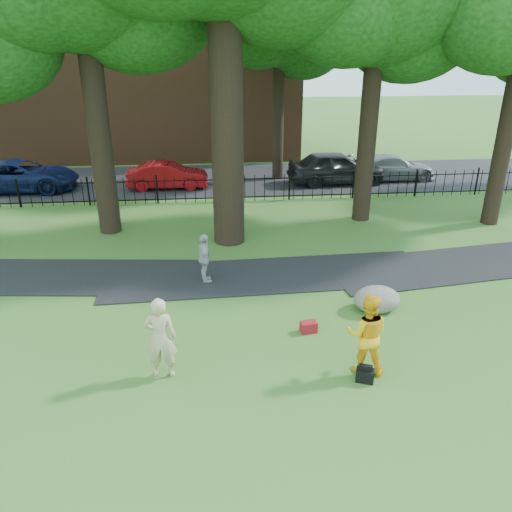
{
  "coord_description": "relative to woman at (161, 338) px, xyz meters",
  "views": [
    {
      "loc": [
        -0.67,
        -10.03,
        6.64
      ],
      "look_at": [
        0.49,
        2.0,
        1.5
      ],
      "focal_mm": 35.0,
      "sensor_mm": 36.0,
      "label": 1
    }
  ],
  "objects": [
    {
      "name": "ground",
      "position": [
        1.81,
        0.89,
        -0.94
      ],
      "size": [
        120.0,
        120.0,
        0.0
      ],
      "primitive_type": "plane",
      "color": "#3D6925",
      "rests_on": "ground"
    },
    {
      "name": "footpath",
      "position": [
        2.81,
        4.79,
        -0.94
      ],
      "size": [
        36.07,
        3.85,
        0.03
      ],
      "primitive_type": "cube",
      "rotation": [
        0.0,
        0.0,
        0.03
      ],
      "color": "black",
      "rests_on": "ground"
    },
    {
      "name": "street",
      "position": [
        1.81,
        16.89,
        -0.94
      ],
      "size": [
        80.0,
        7.0,
        0.02
      ],
      "primitive_type": "cube",
      "color": "black",
      "rests_on": "ground"
    },
    {
      "name": "iron_fence",
      "position": [
        1.81,
        12.89,
        -0.34
      ],
      "size": [
        44.0,
        0.04,
        1.2
      ],
      "color": "black",
      "rests_on": "ground"
    },
    {
      "name": "brick_building",
      "position": [
        -2.19,
        24.89,
        5.06
      ],
      "size": [
        18.0,
        8.0,
        12.0
      ],
      "primitive_type": "cube",
      "color": "brown",
      "rests_on": "ground"
    },
    {
      "name": "woman",
      "position": [
        0.0,
        0.0,
        0.0
      ],
      "size": [
        0.71,
        0.49,
        1.88
      ],
      "primitive_type": "imported",
      "rotation": [
        0.0,
        0.0,
        3.08
      ],
      "color": "tan",
      "rests_on": "ground"
    },
    {
      "name": "man",
      "position": [
        4.37,
        -0.26,
        -0.01
      ],
      "size": [
        1.06,
        0.92,
        1.86
      ],
      "primitive_type": "imported",
      "rotation": [
        0.0,
        0.0,
        2.88
      ],
      "color": "#FFB015",
      "rests_on": "ground"
    },
    {
      "name": "pedestrian",
      "position": [
        0.92,
        4.56,
        -0.17
      ],
      "size": [
        0.49,
        0.94,
        1.53
      ],
      "primitive_type": "imported",
      "rotation": [
        0.0,
        0.0,
        1.71
      ],
      "color": "#A5A5AA",
      "rests_on": "ground"
    },
    {
      "name": "boulder",
      "position": [
        5.52,
        2.39,
        -0.57
      ],
      "size": [
        1.48,
        1.29,
        0.73
      ],
      "primitive_type": "ellipsoid",
      "rotation": [
        0.0,
        0.0,
        0.32
      ],
      "color": "slate",
      "rests_on": "ground"
    },
    {
      "name": "backpack",
      "position": [
        4.29,
        -0.63,
        -0.8
      ],
      "size": [
        0.44,
        0.36,
        0.29
      ],
      "primitive_type": "cube",
      "rotation": [
        0.0,
        0.0,
        -0.37
      ],
      "color": "black",
      "rests_on": "ground"
    },
    {
      "name": "red_bag",
      "position": [
        3.48,
        1.44,
        -0.8
      ],
      "size": [
        0.43,
        0.3,
        0.28
      ],
      "primitive_type": "cube",
      "rotation": [
        0.0,
        0.0,
        0.12
      ],
      "color": "maroon",
      "rests_on": "ground"
    },
    {
      "name": "red_sedan",
      "position": [
        -0.88,
        15.43,
        -0.29
      ],
      "size": [
        3.96,
        1.38,
        1.3
      ],
      "primitive_type": "imported",
      "rotation": [
        0.0,
        0.0,
        1.57
      ],
      "color": "#9D0C11",
      "rests_on": "ground"
    },
    {
      "name": "navy_van",
      "position": [
        -7.95,
        15.66,
        -0.2
      ],
      "size": [
        5.33,
        2.48,
        1.48
      ],
      "primitive_type": "imported",
      "rotation": [
        0.0,
        0.0,
        1.56
      ],
      "color": "#0D1944",
      "rests_on": "ground"
    },
    {
      "name": "grey_car",
      "position": [
        7.64,
        15.57,
        -0.11
      ],
      "size": [
        4.95,
        2.14,
        1.67
      ],
      "primitive_type": "imported",
      "rotation": [
        0.0,
        0.0,
        1.61
      ],
      "color": "black",
      "rests_on": "ground"
    },
    {
      "name": "silver_car",
      "position": [
        10.81,
        16.05,
        -0.29
      ],
      "size": [
        4.56,
        1.99,
        1.31
      ],
      "primitive_type": "imported",
      "rotation": [
        0.0,
        0.0,
        1.61
      ],
      "color": "gray",
      "rests_on": "ground"
    }
  ]
}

